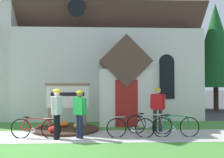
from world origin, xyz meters
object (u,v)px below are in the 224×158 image
object	(u,v)px
cyclist_in_blue_jersey	(57,109)
bicycle_orange	(36,128)
church_sign	(68,98)
cyclist_in_red_jersey	(80,110)
cyclist_in_white_jersey	(158,105)
bicycle_white	(149,124)
roadside_conifer	(216,45)
bicycle_yellow	(131,127)
bicycle_blue	(176,126)

from	to	relation	value
cyclist_in_blue_jersey	bicycle_orange	bearing A→B (deg)	165.76
church_sign	cyclist_in_blue_jersey	xyz separation A→B (m)	(-0.09, -2.18, -0.29)
bicycle_orange	cyclist_in_blue_jersey	size ratio (longest dim) A/B	1.03
church_sign	cyclist_in_red_jersey	distance (m)	2.20
church_sign	cyclist_in_red_jersey	bearing A→B (deg)	-71.59
bicycle_orange	cyclist_in_red_jersey	world-z (taller)	cyclist_in_red_jersey
church_sign	cyclist_in_white_jersey	bearing A→B (deg)	-12.81
bicycle_orange	cyclist_in_red_jersey	xyz separation A→B (m)	(1.54, -0.08, 0.62)
church_sign	bicycle_orange	size ratio (longest dim) A/B	1.09
bicycle_white	cyclist_in_blue_jersey	xyz separation A→B (m)	(-3.37, -0.88, 0.65)
church_sign	roadside_conifer	bearing A→B (deg)	35.67
cyclist_in_white_jersey	roadside_conifer	xyz separation A→B (m)	(6.06, 7.87, 3.72)
bicycle_white	cyclist_in_red_jersey	distance (m)	2.77
bicycle_white	roadside_conifer	distance (m)	11.43
church_sign	cyclist_in_blue_jersey	size ratio (longest dim) A/B	1.12
church_sign	cyclist_in_blue_jersey	world-z (taller)	church_sign
bicycle_yellow	cyclist_in_red_jersey	distance (m)	1.91
church_sign	bicycle_blue	size ratio (longest dim) A/B	1.12
cyclist_in_blue_jersey	cyclist_in_red_jersey	bearing A→B (deg)	8.77
bicycle_blue	cyclist_in_red_jersey	size ratio (longest dim) A/B	1.03
bicycle_blue	cyclist_in_white_jersey	size ratio (longest dim) A/B	0.99
bicycle_white	cyclist_in_white_jersey	size ratio (longest dim) A/B	0.97
cyclist_in_blue_jersey	roadside_conifer	bearing A→B (deg)	42.98
bicycle_blue	bicycle_yellow	xyz separation A→B (m)	(-1.63, -0.06, -0.01)
bicycle_blue	bicycle_white	distance (m)	1.06
bicycle_blue	cyclist_in_blue_jersey	world-z (taller)	cyclist_in_blue_jersey
bicycle_white	cyclist_in_blue_jersey	size ratio (longest dim) A/B	0.98
cyclist_in_blue_jersey	bicycle_blue	bearing A→B (deg)	3.22
church_sign	cyclist_in_blue_jersey	distance (m)	2.20
church_sign	cyclist_in_red_jersey	world-z (taller)	church_sign
bicycle_white	cyclist_in_blue_jersey	distance (m)	3.54
roadside_conifer	cyclist_in_white_jersey	bearing A→B (deg)	-127.62
bicycle_blue	roadside_conifer	bearing A→B (deg)	57.73
bicycle_yellow	cyclist_in_red_jersey	bearing A→B (deg)	-178.25
bicycle_yellow	roadside_conifer	distance (m)	12.40
bicycle_yellow	cyclist_in_white_jersey	bearing A→B (deg)	43.39
cyclist_in_blue_jersey	bicycle_white	bearing A→B (deg)	14.71
bicycle_white	bicycle_yellow	distance (m)	1.06
bicycle_blue	bicycle_yellow	bearing A→B (deg)	-177.80
bicycle_blue	cyclist_in_blue_jersey	size ratio (longest dim) A/B	1.00
cyclist_in_white_jersey	church_sign	bearing A→B (deg)	167.19
bicycle_orange	cyclist_in_blue_jersey	xyz separation A→B (m)	(0.77, -0.19, 0.66)
cyclist_in_blue_jersey	roadside_conifer	world-z (taller)	roadside_conifer
church_sign	bicycle_yellow	size ratio (longest dim) A/B	1.13
cyclist_in_blue_jersey	cyclist_in_red_jersey	size ratio (longest dim) A/B	1.04
roadside_conifer	cyclist_in_blue_jersey	bearing A→B (deg)	-137.02
cyclist_in_white_jersey	roadside_conifer	distance (m)	10.61
church_sign	cyclist_in_white_jersey	size ratio (longest dim) A/B	1.11
bicycle_white	cyclist_in_white_jersey	bearing A→B (deg)	45.55
church_sign	cyclist_in_red_jersey	xyz separation A→B (m)	(0.69, -2.06, -0.33)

